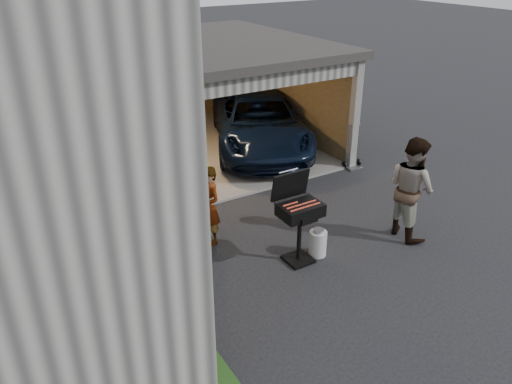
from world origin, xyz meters
The scene contains 9 objects.
ground centered at (0.00, 0.00, 0.00)m, with size 80.00×80.00×0.00m, color black.
garage centered at (0.76, 6.79, 1.87)m, with size 6.80×6.30×2.90m.
minivan centered at (2.60, 5.84, 0.71)m, with size 2.34×5.08×1.41m, color black.
woman centered at (-0.75, 2.19, 0.76)m, with size 0.55×0.36×1.52m, color silver.
man centered at (2.60, 0.48, 0.99)m, with size 0.96×0.75×1.98m, color #50321F.
bbq_grill centered at (0.29, 0.85, 0.96)m, with size 0.72×0.64×1.61m.
propane_tank centered at (0.70, 0.78, 0.24)m, with size 0.32×0.32×0.48m, color silver.
plywood_panel centered at (-2.40, -0.30, 0.53)m, with size 0.04×0.96×1.07m, color brown.
hand_truck centered at (3.91, 3.48, 0.22)m, with size 0.48×0.38×1.14m.
Camera 1 is at (-4.23, -5.14, 5.01)m, focal length 35.00 mm.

